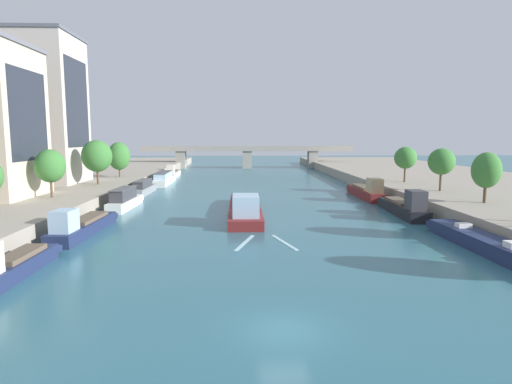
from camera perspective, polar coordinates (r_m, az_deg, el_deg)
name	(u,v)px	position (r m, az deg, el deg)	size (l,w,h in m)	color
ground_plane	(284,331)	(22.58, 3.78, -17.90)	(400.00, 400.00, 0.00)	#2D6070
quay_left	(32,187)	(83.95, -27.55, 0.62)	(36.00, 170.00, 2.00)	gray
quay_right	(465,185)	(85.90, 25.96, 0.84)	(36.00, 170.00, 2.00)	gray
barge_midriver	(245,208)	(52.78, -1.48, -2.10)	(3.92, 22.00, 3.33)	maroon
wake_behind_barge	(264,242)	(39.60, 1.11, -6.70)	(5.60, 5.88, 0.03)	#A0CCD6
moored_boat_left_end	(11,265)	(34.11, -29.78, -8.42)	(2.15, 10.62, 3.15)	#1E284C
moored_boat_left_gap_after	(82,225)	(45.87, -22.11, -4.13)	(2.88, 13.51, 3.12)	#1E284C
moored_boat_left_downstream	(125,200)	(60.71, -17.02, -0.98)	(2.51, 11.23, 2.80)	silver
moored_boat_left_near	(144,188)	(75.17, -14.68, 0.53)	(2.29, 11.56, 2.41)	gray
moored_boat_left_second	(164,179)	(90.16, -12.14, 1.73)	(2.97, 15.40, 2.52)	silver
moored_boat_left_upstream	(173,173)	(105.70, -10.96, 2.49)	(2.47, 12.57, 3.10)	silver
moored_boat_right_lone	(482,242)	(41.95, 27.76, -5.86)	(2.86, 15.80, 2.36)	#1E284C
moored_boat_right_upstream	(404,207)	(56.12, 19.06, -1.86)	(2.98, 13.66, 3.55)	black
moored_boat_right_near	(366,191)	(70.12, 14.44, 0.09)	(2.53, 14.59, 3.50)	maroon
tree_left_midway	(50,166)	(59.65, -25.66, 3.12)	(3.69, 3.69, 6.06)	brown
tree_left_by_lamp	(97,156)	(73.35, -20.38, 4.49)	(4.76, 4.76, 7.10)	brown
tree_left_second	(119,156)	(85.84, -17.73, 4.56)	(4.13, 4.13, 6.61)	brown
tree_right_far	(486,170)	(56.16, 28.27, 2.55)	(3.26, 3.26, 5.87)	brown
tree_right_distant	(442,162)	(65.85, 23.41, 3.72)	(3.66, 3.66, 6.01)	brown
tree_right_past_mid	(405,158)	(76.74, 19.22, 4.30)	(3.67, 3.67, 5.95)	brown
building_left_tall	(31,109)	(80.47, -27.70, 9.71)	(15.48, 12.17, 24.16)	#BCB2A8
bridge_far	(247,154)	(132.19, -1.18, 5.07)	(64.48, 4.40, 6.77)	gray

